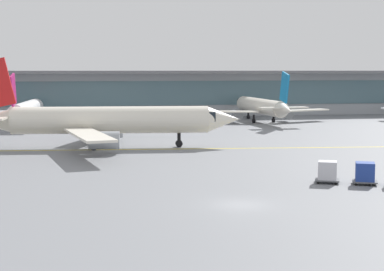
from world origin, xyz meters
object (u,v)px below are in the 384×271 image
object	(u,v)px
taxiing_regional_jet	(107,121)
cargo_dolly_lead	(365,173)
gate_airplane_1	(26,110)
cargo_dolly_trailing	(327,171)
gate_airplane_2	(261,107)

from	to	relation	value
taxiing_regional_jet	cargo_dolly_lead	xyz separation A→B (m)	(20.89, -29.26, -2.38)
gate_airplane_1	taxiing_regional_jet	distance (m)	34.75
cargo_dolly_lead	cargo_dolly_trailing	bearing A→B (deg)	-180.00
gate_airplane_1	cargo_dolly_lead	size ratio (longest dim) A/B	11.02
taxiing_regional_jet	gate_airplane_2	bearing A→B (deg)	53.19
taxiing_regional_jet	cargo_dolly_trailing	world-z (taller)	taxiing_regional_jet
gate_airplane_2	taxiing_regional_jet	bearing A→B (deg)	134.39
gate_airplane_1	cargo_dolly_trailing	distance (m)	67.69
gate_airplane_1	gate_airplane_2	world-z (taller)	gate_airplane_2
gate_airplane_2	cargo_dolly_trailing	size ratio (longest dim) A/B	11.26
cargo_dolly_trailing	gate_airplane_2	bearing A→B (deg)	102.30
taxiing_regional_jet	cargo_dolly_lead	distance (m)	36.03
taxiing_regional_jet	cargo_dolly_lead	bearing A→B (deg)	-48.86
gate_airplane_2	cargo_dolly_trailing	bearing A→B (deg)	165.50
cargo_dolly_lead	cargo_dolly_trailing	distance (m)	3.18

